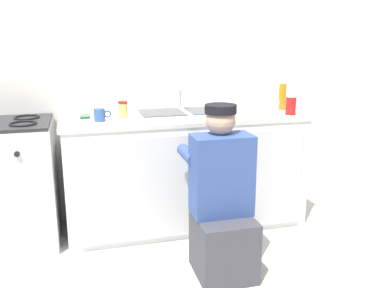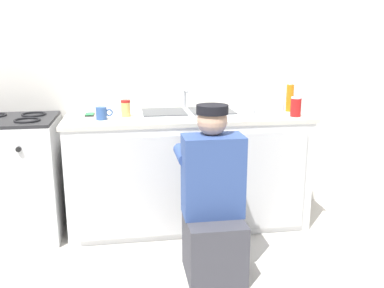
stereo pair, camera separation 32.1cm
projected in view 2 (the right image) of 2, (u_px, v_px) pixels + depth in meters
name	position (u px, v px, depth m)	size (l,w,h in m)	color
ground_plane	(194.00, 238.00, 3.29)	(12.00, 12.00, 0.00)	beige
back_wall	(182.00, 68.00, 3.61)	(6.00, 0.10, 2.50)	silver
counter_cabinet	(188.00, 173.00, 3.46)	(1.87, 0.62, 0.88)	white
countertop	(188.00, 117.00, 3.36)	(1.91, 0.62, 0.03)	beige
sink_double_basin	(188.00, 113.00, 3.35)	(0.80, 0.44, 0.19)	silver
stove_range	(16.00, 177.00, 3.27)	(0.65, 0.62, 0.94)	white
plumber_person	(213.00, 207.00, 2.72)	(0.42, 0.61, 1.10)	#3F3F47
coffee_mug	(102.00, 113.00, 3.18)	(0.13, 0.08, 0.09)	#335699
dish_rack_tray	(265.00, 110.00, 3.44)	(0.28, 0.22, 0.11)	#B2B7BC
soda_cup_red	(296.00, 107.00, 3.30)	(0.08, 0.08, 0.15)	red
soap_bottle_orange	(290.00, 98.00, 3.52)	(0.06, 0.06, 0.25)	orange
cell_phone	(90.00, 114.00, 3.37)	(0.07, 0.14, 0.01)	black
condiment_jar	(126.00, 108.00, 3.30)	(0.07, 0.07, 0.13)	#DBB760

